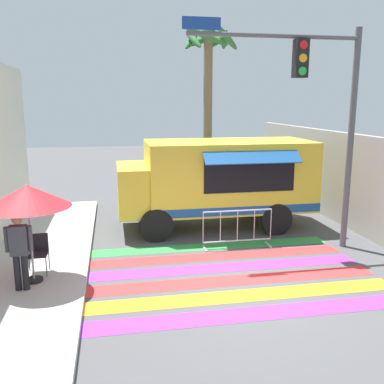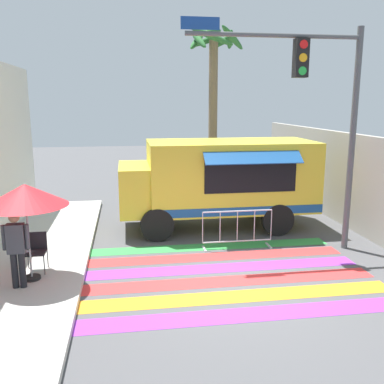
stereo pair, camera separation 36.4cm
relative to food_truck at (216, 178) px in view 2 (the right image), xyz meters
The scene contains 10 objects.
ground_plane 4.61m from the food_truck, 96.35° to the right, with size 60.00×60.00×0.00m, color #4C4C4F.
concrete_wall_right 4.35m from the food_truck, 17.55° to the right, with size 0.20×16.00×2.89m.
crosswalk_painted 4.04m from the food_truck, 97.38° to the right, with size 6.40×4.36×0.01m.
food_truck is the anchor object (origin of this frame).
traffic_signal_pole 4.00m from the food_truck, 49.01° to the right, with size 4.47×0.29×5.72m.
patio_umbrella 6.00m from the food_truck, 142.35° to the right, with size 1.73×1.73×2.06m.
folding_chair 5.74m from the food_truck, 146.48° to the right, with size 0.45×0.45×0.85m.
vendor_person 6.37m from the food_truck, 140.47° to the right, with size 0.53×0.21×1.57m.
barricade_front 2.25m from the food_truck, 84.86° to the right, with size 1.90×0.44×1.03m.
palm_tree 5.69m from the food_truck, 79.65° to the left, with size 2.41×2.30×6.74m.
Camera 2 is at (-2.19, -8.26, 3.83)m, focal length 40.00 mm.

